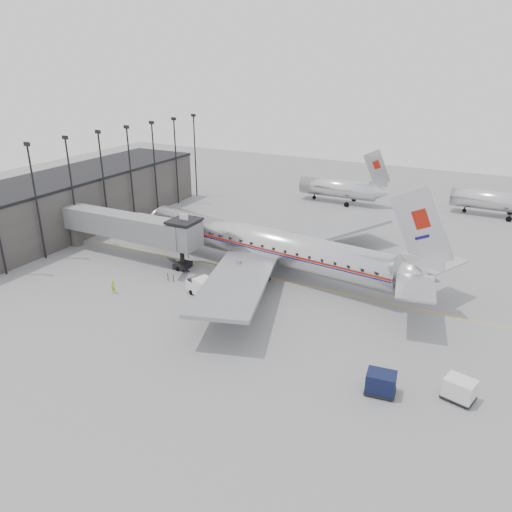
# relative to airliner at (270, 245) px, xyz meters

# --- Properties ---
(ground) EXTENTS (160.00, 160.00, 0.00)m
(ground) POSITION_rel_airliner_xyz_m (-0.85, -7.82, -3.41)
(ground) COLOR slate
(ground) RESTS_ON ground
(terminal) EXTENTS (12.00, 46.00, 8.00)m
(terminal) POSITION_rel_airliner_xyz_m (-34.85, 2.18, 0.59)
(terminal) COLOR #3C3A37
(terminal) RESTS_ON ground
(apron_line) EXTENTS (60.00, 0.15, 0.01)m
(apron_line) POSITION_rel_airliner_xyz_m (2.15, -1.82, -3.41)
(apron_line) COLOR gold
(apron_line) RESTS_ON ground
(jet_bridge) EXTENTS (21.00, 6.20, 7.10)m
(jet_bridge) POSITION_rel_airliner_xyz_m (-17.51, -4.15, 0.77)
(jet_bridge) COLOR slate
(jet_bridge) RESTS_ON ground
(floodlight_masts) EXTENTS (0.90, 42.25, 15.25)m
(floodlight_masts) POSITION_rel_airliner_xyz_m (-28.35, 5.18, 4.95)
(floodlight_masts) COLOR black
(floodlight_masts) RESTS_ON ground
(distant_aircraft_near) EXTENTS (16.39, 3.20, 10.26)m
(distant_aircraft_near) POSITION_rel_airliner_xyz_m (-2.64, 34.18, -0.68)
(distant_aircraft_near) COLOR silver
(distant_aircraft_near) RESTS_ON ground
(distant_aircraft_mid) EXTENTS (16.39, 3.20, 10.26)m
(distant_aircraft_mid) POSITION_rel_airliner_xyz_m (23.36, 38.18, -0.68)
(distant_aircraft_mid) COLOR silver
(distant_aircraft_mid) RESTS_ON ground
(airliner) EXTENTS (42.79, 39.44, 13.56)m
(airliner) POSITION_rel_airliner_xyz_m (0.00, 0.00, 0.00)
(airliner) COLOR silver
(airliner) RESTS_ON ground
(service_van) EXTENTS (4.89, 3.31, 2.15)m
(service_van) POSITION_rel_airliner_xyz_m (-3.29, -9.80, -2.28)
(service_van) COLOR white
(service_van) RESTS_ON ground
(baggage_cart_navy) EXTENTS (2.59, 2.09, 1.87)m
(baggage_cart_navy) POSITION_rel_airliner_xyz_m (18.54, -17.82, -2.41)
(baggage_cart_navy) COLOR black
(baggage_cart_navy) RESTS_ON ground
(baggage_cart_white) EXTENTS (2.69, 2.28, 1.83)m
(baggage_cart_white) POSITION_rel_airliner_xyz_m (24.15, -15.78, -2.44)
(baggage_cart_white) COLOR silver
(baggage_cart_white) RESTS_ON ground
(ramp_worker) EXTENTS (0.59, 0.41, 1.57)m
(ramp_worker) POSITION_rel_airliner_xyz_m (-12.85, -13.82, -2.63)
(ramp_worker) COLOR #A1BA15
(ramp_worker) RESTS_ON ground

